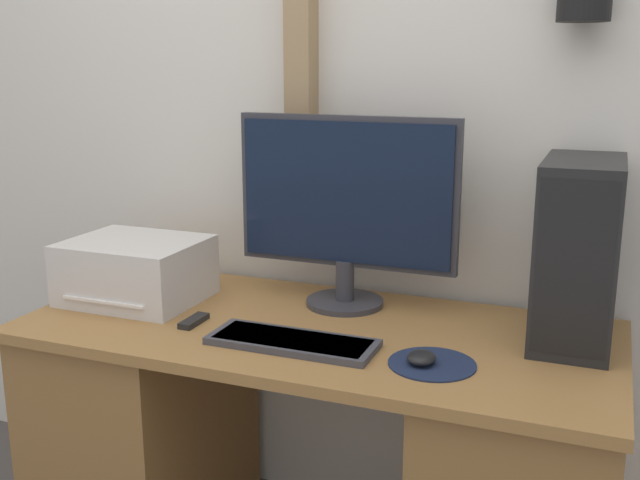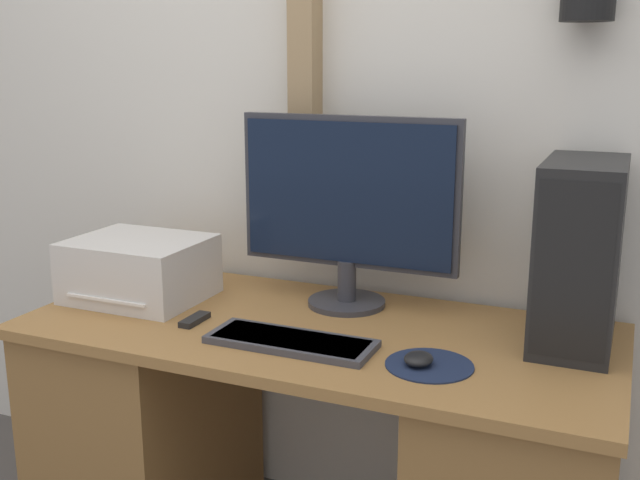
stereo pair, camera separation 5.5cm
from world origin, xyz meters
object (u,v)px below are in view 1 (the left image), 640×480
Objects in this scene: monitor at (346,202)px; printer at (136,270)px; mouse at (421,358)px; keyboard at (292,341)px; computer_tower at (578,251)px; remote_control at (194,321)px.

printer is (-0.59, -0.18, -0.21)m from monitor.
keyboard is at bearing 179.27° from mouse.
keyboard is 0.92× the size of computer_tower.
printer is at bearing 169.24° from mouse.
printer reaches higher than keyboard.
mouse is 0.72× the size of remote_control.
mouse is 0.49m from computer_tower.
keyboard is at bearing -8.45° from remote_control.
monitor is at bearing 17.02° from printer.
printer is (-1.22, -0.14, -0.14)m from computer_tower.
computer_tower is 1.24m from printer.
computer_tower is 4.26× the size of remote_control.
remote_control is at bearing -164.83° from computer_tower.
keyboard is 0.31m from remote_control.
keyboard is 1.11× the size of printer.
mouse is at bearing -135.48° from computer_tower.
monitor is 0.54m from remote_control.
mouse is 0.17× the size of computer_tower.
remote_control is at bearing -136.98° from monitor.
computer_tower reaches higher than remote_control.
mouse is at bearing -0.73° from keyboard.
monitor is 8.21× the size of mouse.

